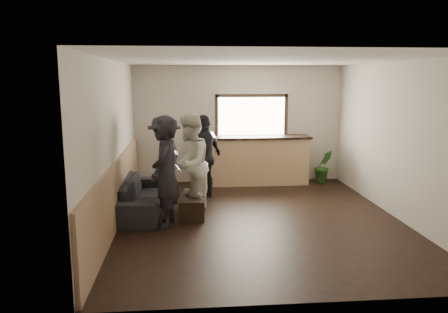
{
  "coord_description": "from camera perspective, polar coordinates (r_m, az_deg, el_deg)",
  "views": [
    {
      "loc": [
        -1.28,
        -7.43,
        2.48
      ],
      "look_at": [
        -0.58,
        0.4,
        1.08
      ],
      "focal_mm": 35.0,
      "sensor_mm": 36.0,
      "label": 1
    }
  ],
  "objects": [
    {
      "name": "coffee_table",
      "position": [
        8.06,
        -4.35,
        -6.51
      ],
      "size": [
        0.46,
        0.82,
        0.36
      ],
      "primitive_type": "cube",
      "rotation": [
        0.0,
        0.0,
        0.01
      ],
      "color": "black",
      "rests_on": "ground"
    },
    {
      "name": "cup_b",
      "position": [
        7.92,
        -3.15,
        -5.11
      ],
      "size": [
        0.13,
        0.13,
        0.08
      ],
      "primitive_type": "imported",
      "rotation": [
        0.0,
        0.0,
        4.01
      ],
      "color": "silver",
      "rests_on": "coffee_table"
    },
    {
      "name": "sofa",
      "position": [
        8.37,
        -10.83,
        -5.07
      ],
      "size": [
        0.96,
        2.21,
        0.63
      ],
      "primitive_type": "imported",
      "rotation": [
        0.0,
        0.0,
        1.52
      ],
      "color": "black",
      "rests_on": "ground"
    },
    {
      "name": "bar_counter",
      "position": [
        10.42,
        3.73,
        -0.09
      ],
      "size": [
        2.7,
        0.68,
        2.13
      ],
      "color": "tan",
      "rests_on": "ground"
    },
    {
      "name": "ground",
      "position": [
        7.94,
        4.51,
        -8.14
      ],
      "size": [
        5.0,
        6.0,
        0.01
      ],
      "primitive_type": "cube",
      "color": "black"
    },
    {
      "name": "person_c",
      "position": [
        8.57,
        -7.73,
        -0.64
      ],
      "size": [
        0.97,
        1.3,
        1.8
      ],
      "rotation": [
        0.0,
        0.0,
        -1.86
      ],
      "color": "black",
      "rests_on": "ground"
    },
    {
      "name": "potted_plant",
      "position": [
        10.82,
        12.85,
        -1.24
      ],
      "size": [
        0.49,
        0.42,
        0.8
      ],
      "primitive_type": "imported",
      "rotation": [
        0.0,
        0.0,
        0.15
      ],
      "color": "#2D6623",
      "rests_on": "ground"
    },
    {
      "name": "room_shell",
      "position": [
        7.52,
        -0.89,
        2.36
      ],
      "size": [
        5.01,
        6.01,
        2.8
      ],
      "color": "silver",
      "rests_on": "ground"
    },
    {
      "name": "person_d",
      "position": [
        9.08,
        -2.55,
        -0.05
      ],
      "size": [
        0.98,
        1.08,
        1.76
      ],
      "rotation": [
        0.0,
        0.0,
        -2.25
      ],
      "color": "black",
      "rests_on": "ground"
    },
    {
      "name": "person_b",
      "position": [
        8.02,
        -4.48,
        -1.04
      ],
      "size": [
        0.94,
        1.08,
        1.87
      ],
      "rotation": [
        0.0,
        0.0,
        -1.87
      ],
      "color": "silver",
      "rests_on": "ground"
    },
    {
      "name": "person_a",
      "position": [
        7.43,
        -7.64,
        -2.09
      ],
      "size": [
        0.54,
        0.73,
        1.85
      ],
      "rotation": [
        0.0,
        0.0,
        -1.73
      ],
      "color": "black",
      "rests_on": "ground"
    },
    {
      "name": "cup_a",
      "position": [
        8.15,
        -4.87,
        -4.63
      ],
      "size": [
        0.17,
        0.17,
        0.1
      ],
      "primitive_type": "imported",
      "rotation": [
        0.0,
        0.0,
        5.12
      ],
      "color": "silver",
      "rests_on": "coffee_table"
    }
  ]
}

